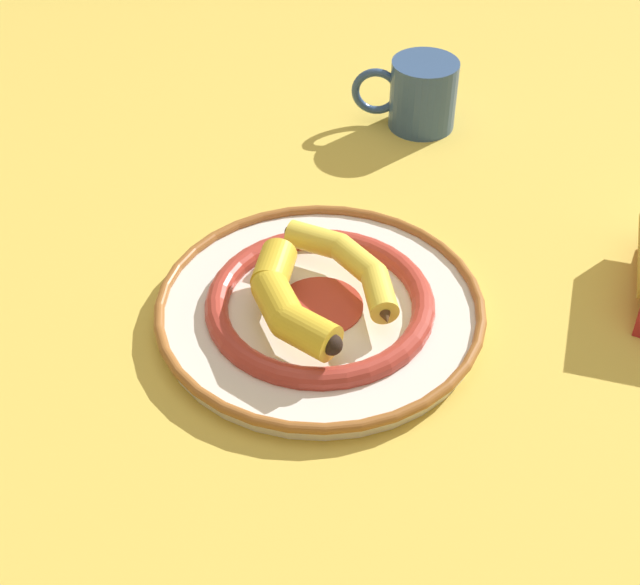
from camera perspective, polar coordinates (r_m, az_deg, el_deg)
ground_plane at (r=0.99m, az=-0.53°, el=-0.06°), size 2.80×2.80×0.00m
decorative_bowl at (r=0.95m, az=-0.00°, el=-0.92°), size 0.35×0.35×0.03m
banana_a at (r=0.95m, az=2.05°, el=1.75°), size 0.08×0.19×0.03m
banana_b at (r=0.90m, az=-2.25°, el=-0.43°), size 0.08×0.18×0.04m
coffee_mug at (r=1.26m, az=6.45°, el=12.55°), size 0.13×0.10×0.10m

